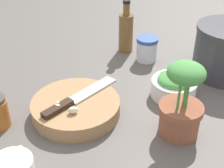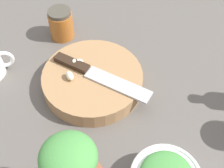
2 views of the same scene
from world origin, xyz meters
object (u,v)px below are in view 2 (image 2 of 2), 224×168
(cutting_board, at_px, (93,80))
(honey_jar, at_px, (61,24))
(chef_knife, at_px, (95,74))
(garlic_cloves, at_px, (73,68))

(cutting_board, xyz_separation_m, honey_jar, (0.14, -0.14, 0.02))
(cutting_board, height_order, honey_jar, honey_jar)
(cutting_board, distance_m, chef_knife, 0.02)
(garlic_cloves, bearing_deg, honey_jar, -56.02)
(cutting_board, bearing_deg, honey_jar, -44.82)
(garlic_cloves, xyz_separation_m, honey_jar, (0.09, -0.14, -0.01))
(garlic_cloves, height_order, honey_jar, honey_jar)
(chef_knife, distance_m, honey_jar, 0.20)
(garlic_cloves, bearing_deg, cutting_board, -177.23)
(chef_knife, relative_size, honey_jar, 2.96)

